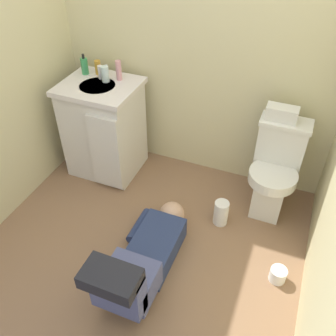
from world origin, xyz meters
TOP-DOWN VIEW (x-y plane):
  - ground_plane at (0.00, 0.00)m, footprint 2.71×3.00m
  - wall_back at (0.00, 1.04)m, footprint 2.37×0.08m
  - toilet at (0.75, 0.71)m, footprint 0.36×0.46m
  - vanity_cabinet at (-0.67, 0.66)m, footprint 0.60×0.53m
  - faucet at (-0.67, 0.81)m, footprint 0.02×0.02m
  - person_plumber at (0.11, -0.27)m, footprint 0.39×1.06m
  - tissue_box at (0.71, 0.80)m, footprint 0.22×0.11m
  - soap_dispenser at (-0.86, 0.79)m, footprint 0.06×0.06m
  - bottle_amber at (-0.76, 0.83)m, footprint 0.05×0.05m
  - bottle_white at (-0.70, 0.76)m, footprint 0.04×0.04m
  - bottle_clear at (-0.64, 0.73)m, footprint 0.06×0.06m
  - bottle_pink at (-0.56, 0.80)m, footprint 0.04×0.04m
  - paper_towel_roll at (0.45, 0.39)m, footprint 0.11×0.11m
  - toilet_paper_roll at (0.94, 0.04)m, footprint 0.11×0.11m

SIDE VIEW (x-z plane):
  - ground_plane at x=0.00m, z-range -0.04..0.00m
  - toilet_paper_roll at x=0.94m, z-range 0.00..0.10m
  - paper_towel_roll at x=0.45m, z-range 0.00..0.20m
  - person_plumber at x=0.11m, z-range -0.08..0.44m
  - toilet at x=0.75m, z-range -0.01..0.74m
  - vanity_cabinet at x=-0.67m, z-range 0.01..0.83m
  - tissue_box at x=0.71m, z-range 0.75..0.85m
  - faucet at x=-0.67m, z-range 0.82..0.92m
  - bottle_white at x=-0.70m, z-range 0.82..0.93m
  - bottle_amber at x=-0.76m, z-range 0.82..0.93m
  - bottle_clear at x=-0.64m, z-range 0.82..0.94m
  - soap_dispenser at x=-0.86m, z-range 0.80..0.97m
  - bottle_pink at x=-0.56m, z-range 0.82..0.98m
  - wall_back at x=0.00m, z-range 0.00..2.40m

